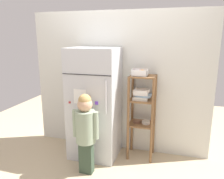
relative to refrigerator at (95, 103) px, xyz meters
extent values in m
plane|color=tan|center=(0.26, -0.02, -0.78)|extent=(6.00, 6.00, 0.00)
cube|color=silver|center=(0.26, 0.31, 0.25)|extent=(2.65, 0.03, 2.05)
cube|color=silver|center=(0.00, 0.00, 0.00)|extent=(0.66, 0.55, 1.55)
cube|color=black|center=(0.00, -0.28, 0.46)|extent=(0.65, 0.01, 0.01)
cylinder|color=silver|center=(0.27, -0.30, 0.19)|extent=(0.02, 0.02, 0.43)
cube|color=white|center=(-0.09, -0.28, 0.17)|extent=(0.18, 0.01, 0.19)
cube|color=red|center=(-0.24, -0.28, 0.08)|extent=(0.03, 0.01, 0.03)
cube|color=#C66C39|center=(-0.01, -0.28, -0.08)|extent=(0.04, 0.01, 0.03)
cube|color=#D26F38|center=(0.03, -0.28, 0.18)|extent=(0.03, 0.01, 0.03)
cube|color=#6D3ED0|center=(0.13, -0.28, 0.10)|extent=(0.04, 0.02, 0.04)
cube|color=#3DEE11|center=(-0.18, -0.28, -0.20)|extent=(0.04, 0.01, 0.04)
cube|color=#344535|center=(0.05, -0.47, -0.57)|extent=(0.17, 0.11, 0.42)
cylinder|color=gray|center=(0.05, -0.47, -0.15)|extent=(0.24, 0.24, 0.40)
sphere|color=gray|center=(0.05, -0.40, 0.04)|extent=(0.11, 0.11, 0.11)
sphere|color=tan|center=(0.05, -0.47, 0.13)|extent=(0.18, 0.18, 0.18)
sphere|color=tan|center=(0.05, -0.47, 0.18)|extent=(0.15, 0.15, 0.15)
cylinder|color=gray|center=(-0.08, -0.47, -0.12)|extent=(0.07, 0.07, 0.34)
cylinder|color=gray|center=(0.19, -0.47, -0.12)|extent=(0.07, 0.07, 0.34)
cylinder|color=brown|center=(0.49, -0.02, -0.18)|extent=(0.04, 0.04, 1.19)
cylinder|color=brown|center=(0.81, -0.02, -0.18)|extent=(0.04, 0.04, 1.19)
cylinder|color=brown|center=(0.49, 0.26, -0.18)|extent=(0.04, 0.04, 1.19)
cylinder|color=brown|center=(0.81, 0.26, -0.18)|extent=(0.04, 0.04, 1.19)
cube|color=brown|center=(0.65, 0.12, 0.40)|extent=(0.34, 0.30, 0.02)
cube|color=brown|center=(0.65, 0.12, 0.07)|extent=(0.34, 0.30, 0.02)
cube|color=brown|center=(0.65, 0.12, -0.28)|extent=(0.34, 0.30, 0.02)
cube|color=silver|center=(0.63, 0.10, 0.10)|extent=(0.21, 0.18, 0.04)
cube|color=#99B2C6|center=(0.67, 0.13, 0.13)|extent=(0.21, 0.19, 0.03)
cube|color=white|center=(0.63, 0.13, 0.16)|extent=(0.21, 0.19, 0.03)
cube|color=white|center=(0.64, 0.12, 0.20)|extent=(0.21, 0.19, 0.04)
cylinder|color=brown|center=(0.59, 0.12, -0.25)|extent=(0.10, 0.10, 0.04)
cylinder|color=beige|center=(0.71, 0.12, -0.25)|extent=(0.11, 0.11, 0.04)
cube|color=white|center=(0.61, 0.10, 0.41)|extent=(0.21, 0.19, 0.01)
cube|color=white|center=(0.61, 0.01, 0.45)|extent=(0.21, 0.01, 0.09)
cube|color=white|center=(0.61, 0.19, 0.45)|extent=(0.21, 0.01, 0.09)
cube|color=white|center=(0.51, 0.10, 0.45)|extent=(0.01, 0.19, 0.09)
cube|color=white|center=(0.71, 0.10, 0.45)|extent=(0.01, 0.19, 0.09)
sphere|color=red|center=(0.61, 0.13, 0.45)|extent=(0.07, 0.07, 0.07)
sphere|color=maroon|center=(0.58, 0.08, 0.45)|extent=(0.06, 0.06, 0.06)
sphere|color=orange|center=(0.64, 0.08, 0.46)|extent=(0.08, 0.08, 0.08)
camera|label=1|loc=(1.07, -2.80, 0.93)|focal=35.57mm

